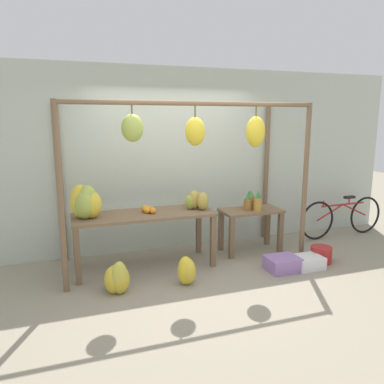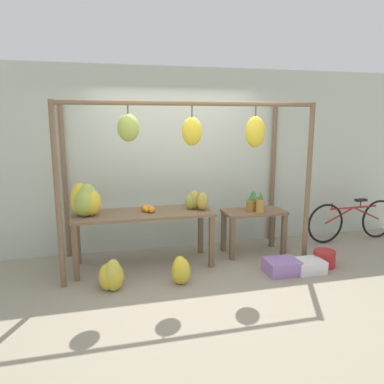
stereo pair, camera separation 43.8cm
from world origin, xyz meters
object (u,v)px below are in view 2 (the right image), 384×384
orange_pile (148,209)px  banana_pile_ground_right (181,270)px  fruit_crate_purple (309,266)px  banana_pile_on_table (86,201)px  banana_pile_ground_left (112,276)px  fruit_crate_white (282,267)px  papaya_pile (197,201)px  blue_bucket (324,258)px  parked_bicycle (353,220)px  pineapple_cluster (254,203)px

orange_pile → banana_pile_ground_right: (0.30, -0.74, -0.63)m
orange_pile → fruit_crate_purple: 2.32m
banana_pile_on_table → banana_pile_ground_left: size_ratio=1.09×
orange_pile → fruit_crate_white: (1.68, -0.75, -0.72)m
papaya_pile → blue_bucket: bearing=-21.6°
fruit_crate_purple → papaya_pile: bearing=149.7°
parked_bicycle → banana_pile_on_table: bearing=-176.7°
pineapple_cluster → fruit_crate_purple: 1.20m
orange_pile → papaya_pile: 0.71m
blue_bucket → pineapple_cluster: bearing=135.6°
fruit_crate_purple → banana_pile_ground_right: bearing=178.1°
fruit_crate_purple → banana_pile_on_table: bearing=164.8°
banana_pile_on_table → papaya_pile: banana_pile_on_table is taller
orange_pile → parked_bicycle: 3.52m
pineapple_cluster → fruit_crate_white: (0.06, -0.82, -0.70)m
orange_pile → blue_bucket: (2.37, -0.67, -0.70)m
banana_pile_ground_right → fruit_crate_white: (1.37, -0.01, -0.08)m
banana_pile_on_table → pineapple_cluster: bearing=2.1°
banana_pile_ground_left → papaya_pile: 1.59m
banana_pile_ground_right → parked_bicycle: (3.18, 0.97, 0.17)m
banana_pile_on_table → blue_bucket: banana_pile_on_table is taller
banana_pile_ground_right → fruit_crate_white: banana_pile_ground_right is taller
papaya_pile → banana_pile_on_table: bearing=-179.8°
banana_pile_ground_left → banana_pile_on_table: bearing=112.2°
pineapple_cluster → blue_bucket: 1.26m
banana_pile_on_table → banana_pile_ground_right: size_ratio=1.20×
blue_bucket → fruit_crate_purple: blue_bucket is taller
banana_pile_ground_left → fruit_crate_white: banana_pile_ground_left is taller
banana_pile_on_table → parked_bicycle: banana_pile_on_table is taller
orange_pile → banana_pile_ground_right: bearing=-67.8°
banana_pile_ground_left → blue_bucket: bearing=0.2°
banana_pile_ground_right → banana_pile_ground_left: bearing=176.2°
fruit_crate_purple → banana_pile_ground_left: bearing=177.5°
parked_bicycle → banana_pile_ground_right: bearing=-163.1°
banana_pile_ground_left → banana_pile_ground_right: 0.84m
banana_pile_on_table → banana_pile_ground_right: 1.54m
pineapple_cluster → papaya_pile: size_ratio=0.83×
orange_pile → banana_pile_on_table: bearing=-178.5°
banana_pile_ground_right → blue_bucket: banana_pile_ground_right is taller
pineapple_cluster → banana_pile_ground_right: pineapple_cluster is taller
banana_pile_on_table → fruit_crate_white: size_ratio=1.01×
banana_pile_on_table → pineapple_cluster: 2.43m
fruit_crate_white → papaya_pile: bearing=142.7°
orange_pile → banana_pile_ground_left: size_ratio=0.63×
banana_pile_ground_left → banana_pile_ground_right: bearing=-3.8°
orange_pile → pineapple_cluster: pineapple_cluster is taller
banana_pile_ground_left → banana_pile_ground_right: banana_pile_ground_left is taller
pineapple_cluster → fruit_crate_purple: pineapple_cluster is taller
pineapple_cluster → blue_bucket: (0.76, -0.74, -0.68)m
pineapple_cluster → fruit_crate_white: size_ratio=0.76×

